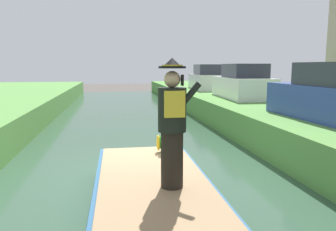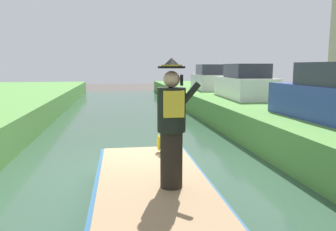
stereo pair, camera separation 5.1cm
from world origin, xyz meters
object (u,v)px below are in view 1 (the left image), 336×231
(parked_car_white, at_px, (243,84))
(parked_car_silver, at_px, (208,79))
(parrot_plush, at_px, (165,140))
(person_pirate, at_px, (172,124))
(parked_car_blue, at_px, (336,96))
(boat, at_px, (152,195))

(parked_car_white, bearing_deg, parked_car_silver, 90.00)
(parked_car_white, relative_size, parked_car_silver, 0.99)
(parrot_plush, bearing_deg, parked_car_silver, 69.93)
(person_pirate, bearing_deg, parked_car_blue, 16.27)
(parked_car_white, bearing_deg, person_pirate, -117.64)
(parked_car_blue, xyz_separation_m, parked_car_white, (0.00, 6.25, 0.00))
(boat, xyz_separation_m, parrot_plush, (0.45, 1.45, 0.55))
(parrot_plush, relative_size, parked_car_blue, 0.14)
(parrot_plush, bearing_deg, person_pirate, -96.29)
(parrot_plush, xyz_separation_m, parked_car_white, (4.71, 7.45, 0.72))
(parrot_plush, bearing_deg, boat, -107.10)
(parrot_plush, bearing_deg, parked_car_white, 57.72)
(person_pirate, xyz_separation_m, parrot_plush, (0.21, 1.95, -0.68))
(parked_car_silver, bearing_deg, parked_car_white, -90.00)
(parked_car_blue, bearing_deg, boat, -152.73)
(parrot_plush, bearing_deg, parked_car_blue, 14.39)
(parrot_plush, distance_m, parked_car_silver, 13.74)
(parked_car_blue, bearing_deg, parrot_plush, -165.61)
(parrot_plush, height_order, parked_car_blue, parked_car_blue)
(parked_car_blue, height_order, parked_car_silver, same)
(parrot_plush, distance_m, parked_car_blue, 4.91)
(boat, distance_m, parked_car_blue, 5.94)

